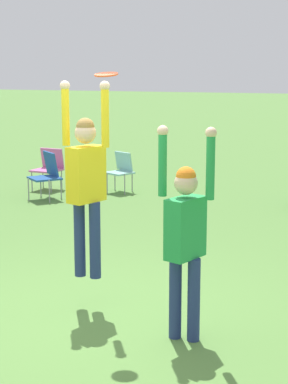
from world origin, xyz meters
The scene contains 7 objects.
ground_plane centered at (0.00, 0.00, 0.00)m, with size 120.00×120.00×0.00m, color #56843D.
person_jumping centered at (-0.13, 0.20, 1.45)m, with size 0.56×0.45×2.08m.
person_defending centered at (1.10, -0.21, 1.07)m, with size 0.56×0.45×2.04m.
frisbee centered at (0.26, -0.10, 2.49)m, with size 0.23×0.23×0.05m.
camping_chair_0 centered at (-3.99, 6.10, 0.51)m, with size 0.58×0.62×0.86m.
camping_chair_1 centered at (-2.43, 6.38, 0.49)m, with size 0.62×0.67×0.83m.
camping_chair_5 centered at (-3.50, 5.19, 0.53)m, with size 0.77×0.85×0.92m.
Camera 1 is at (2.86, -5.71, 2.55)m, focal length 60.00 mm.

